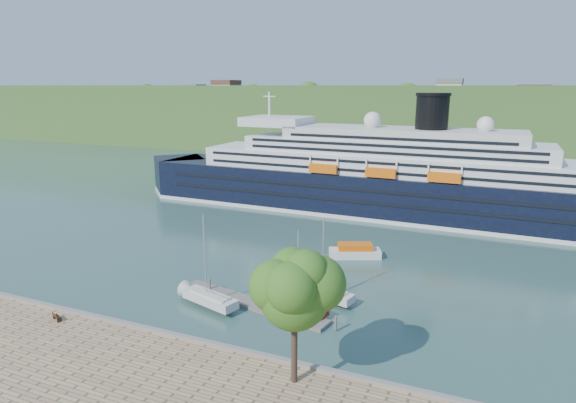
# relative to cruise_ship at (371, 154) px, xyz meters

# --- Properties ---
(ground) EXTENTS (400.00, 400.00, 0.00)m
(ground) POSITION_rel_cruise_ship_xyz_m (-3.33, -55.85, -11.44)
(ground) COLOR #2A4C47
(ground) RESTS_ON ground
(far_hillside) EXTENTS (400.00, 50.00, 24.00)m
(far_hillside) POSITION_rel_cruise_ship_xyz_m (-3.33, 89.15, 0.56)
(far_hillside) COLOR #335722
(far_hillside) RESTS_ON ground
(quay_coping) EXTENTS (220.00, 0.50, 0.30)m
(quay_coping) POSITION_rel_cruise_ship_xyz_m (-3.33, -56.05, -10.29)
(quay_coping) COLOR slate
(quay_coping) RESTS_ON promenade
(cruise_ship) EXTENTS (102.28, 17.55, 22.89)m
(cruise_ship) POSITION_rel_cruise_ship_xyz_m (0.00, 0.00, 0.00)
(cruise_ship) COLOR black
(cruise_ship) RESTS_ON ground
(park_bench) EXTENTS (1.49, 1.05, 0.88)m
(park_bench) POSITION_rel_cruise_ship_xyz_m (-18.21, -57.96, -10.00)
(park_bench) COLOR #452513
(park_bench) RESTS_ON promenade
(promenade_tree) EXTENTS (7.36, 7.36, 12.19)m
(promenade_tree) POSITION_rel_cruise_ship_xyz_m (7.71, -58.32, -4.35)
(promenade_tree) COLOR #255B18
(promenade_tree) RESTS_ON promenade
(floating_pontoon) EXTENTS (19.28, 6.09, 0.43)m
(floating_pontoon) POSITION_rel_cruise_ship_xyz_m (-2.56, -45.50, -11.23)
(floating_pontoon) COLOR gray
(floating_pontoon) RESTS_ON ground
(sailboat_white_near) EXTENTS (8.08, 4.21, 10.06)m
(sailboat_white_near) POSITION_rel_cruise_ship_xyz_m (-6.60, -47.78, -6.42)
(sailboat_white_near) COLOR silver
(sailboat_white_near) RESTS_ON ground
(sailboat_red) EXTENTS (7.11, 4.01, 8.86)m
(sailboat_red) POSITION_rel_cruise_ship_xyz_m (3.30, -45.27, -7.01)
(sailboat_red) COLOR maroon
(sailboat_red) RESTS_ON ground
(sailboat_white_far) EXTENTS (7.51, 3.77, 9.34)m
(sailboat_white_far) POSITION_rel_cruise_ship_xyz_m (4.83, -41.38, -6.77)
(sailboat_white_far) COLOR silver
(sailboat_white_far) RESTS_ON ground
(tender_launch) EXTENTS (7.79, 5.17, 2.04)m
(tender_launch) POSITION_rel_cruise_ship_xyz_m (4.10, -25.90, -10.42)
(tender_launch) COLOR orange
(tender_launch) RESTS_ON ground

